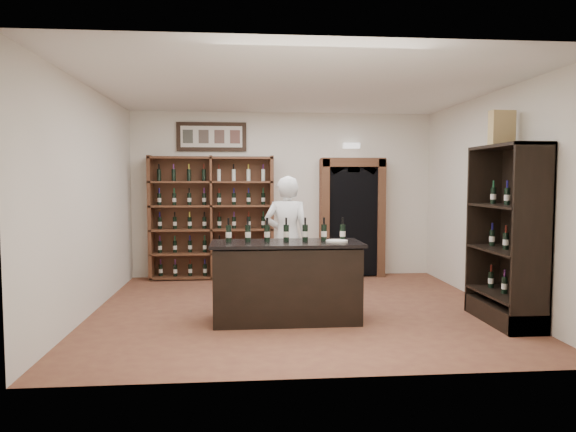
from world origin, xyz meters
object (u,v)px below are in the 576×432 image
Objects in this scene: counter_bottle_0 at (229,233)px; side_cabinet at (508,262)px; wine_crate at (502,128)px; shopkeeper at (287,238)px; tasting_counter at (287,282)px; wine_shelf at (212,217)px.

side_cabinet is at bearing -6.02° from counter_bottle_0.
shopkeeper is at bearing 149.10° from wine_crate.
side_cabinet is (3.44, -0.36, -0.35)m from counter_bottle_0.
tasting_counter is 4.31× the size of wine_crate.
wine_crate reaches higher than tasting_counter.
shopkeeper is at bearing 52.62° from counter_bottle_0.
tasting_counter is 0.95m from counter_bottle_0.
tasting_counter is 0.85× the size of side_cabinet.
wine_crate reaches higher than counter_bottle_0.
wine_shelf is 3.19m from tasting_counter.
wine_shelf is 5.04× the size of wine_crate.
wine_crate is (3.41, -0.18, 1.31)m from counter_bottle_0.
tasting_counter is 6.27× the size of counter_bottle_0.
counter_bottle_0 is 0.69× the size of wine_crate.
shopkeeper is 3.25m from wine_crate.
counter_bottle_0 is 1.37m from shopkeeper.
wine_shelf is 2.90m from counter_bottle_0.
wine_crate is at bearing -2.96° from counter_bottle_0.
shopkeeper is (1.20, -1.80, -0.18)m from wine_shelf.
wine_crate is (2.69, -0.11, 1.92)m from tasting_counter.
wine_shelf and side_cabinet have the same top height.
side_cabinet reaches higher than shopkeeper.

